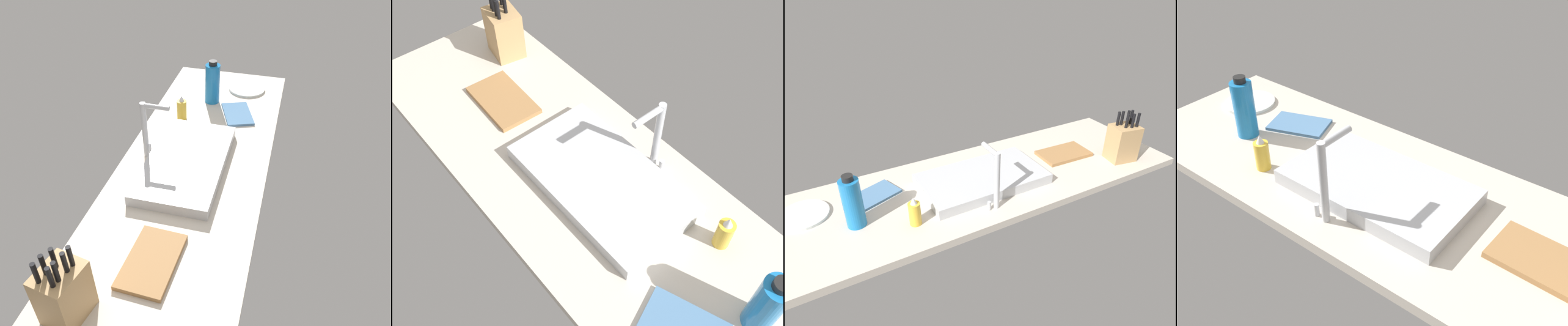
% 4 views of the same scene
% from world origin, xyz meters
% --- Properties ---
extents(countertop_slab, '(1.94, 0.62, 0.04)m').
position_xyz_m(countertop_slab, '(0.00, 0.00, 0.02)').
color(countertop_slab, beige).
rests_on(countertop_slab, ground).
extents(sink_basin, '(0.57, 0.32, 0.05)m').
position_xyz_m(sink_basin, '(0.02, 0.03, 0.06)').
color(sink_basin, '#B7BABF').
rests_on(sink_basin, countertop_slab).
extents(faucet, '(0.06, 0.12, 0.26)m').
position_xyz_m(faucet, '(0.06, 0.20, 0.19)').
color(faucet, '#B7BABF').
rests_on(faucet, countertop_slab).
extents(cutting_board, '(0.27, 0.17, 0.02)m').
position_xyz_m(cutting_board, '(-0.49, 0.00, 0.04)').
color(cutting_board, '#9E7042').
rests_on(cutting_board, countertop_slab).
extents(soap_bottle, '(0.05, 0.05, 0.12)m').
position_xyz_m(soap_bottle, '(0.40, 0.15, 0.09)').
color(soap_bottle, gold).
rests_on(soap_bottle, countertop_slab).
extents(water_bottle, '(0.08, 0.08, 0.23)m').
position_xyz_m(water_bottle, '(0.60, 0.04, 0.14)').
color(water_bottle, '#1970B7').
rests_on(water_bottle, countertop_slab).
extents(dinner_plate, '(0.20, 0.20, 0.01)m').
position_xyz_m(dinner_plate, '(0.78, -0.11, 0.04)').
color(dinner_plate, silver).
rests_on(dinner_plate, countertop_slab).
extents(dish_towel, '(0.24, 0.20, 0.01)m').
position_xyz_m(dish_towel, '(0.50, -0.11, 0.04)').
color(dish_towel, teal).
rests_on(dish_towel, countertop_slab).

